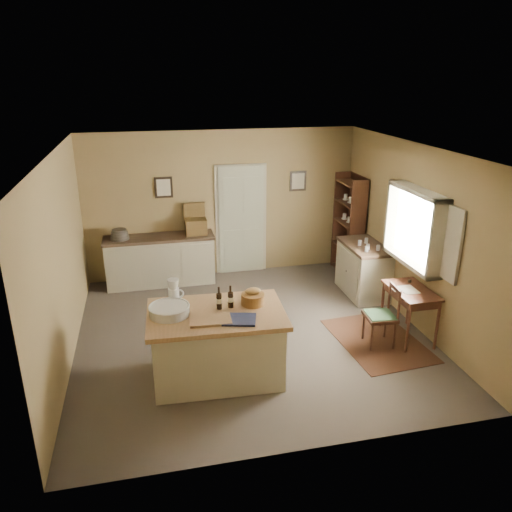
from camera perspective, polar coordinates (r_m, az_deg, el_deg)
The scene contains 16 objects.
ground at distance 7.51m, azimuth -0.59°, elevation -8.83°, with size 5.00×5.00×0.00m, color brown.
wall_back at distance 9.30m, azimuth -3.89°, elevation 5.94°, with size 5.00×0.10×2.70m, color olive.
wall_front at distance 4.74m, azimuth 5.80°, elevation -8.95°, with size 5.00×0.10×2.70m, color olive.
wall_left at distance 6.91m, azimuth -21.36°, elevation -0.66°, with size 0.10×5.00×2.70m, color olive.
wall_right at distance 7.83m, azimuth 17.56°, elevation 2.22°, with size 0.10×5.00×2.70m, color olive.
ceiling at distance 6.62m, azimuth -0.68°, elevation 12.00°, with size 5.00×5.00×0.00m, color silver.
door at distance 9.41m, azimuth -1.70°, elevation 4.28°, with size 0.97×0.06×2.11m, color #B8BA9D.
framed_prints at distance 9.23m, azimuth -2.68°, elevation 8.20°, with size 2.82×0.02×0.38m.
window at distance 7.58m, azimuth 17.95°, elevation 3.16°, with size 0.25×1.99×1.12m.
work_island at distance 6.34m, azimuth -4.55°, elevation -9.84°, with size 1.72×1.17×1.20m.
sideboard at distance 9.18m, azimuth -10.83°, elevation -0.28°, with size 1.95×0.55×1.18m.
rug at distance 7.53m, azimuth 13.73°, elevation -9.33°, with size 1.10×1.60×0.01m, color #412413.
writing_desk at distance 7.44m, azimuth 17.27°, elevation -4.37°, with size 0.52×0.85×0.82m.
desk_chair at distance 7.25m, azimuth 13.99°, elevation -6.74°, with size 0.41×0.41×0.87m, color #321A10, non-canonical shape.
right_cabinet at distance 8.80m, azimuth 12.18°, elevation -1.47°, with size 0.62×1.11×0.99m.
shelving_unit at distance 9.55m, azimuth 10.78°, elevation 3.45°, with size 0.32×0.85×1.88m.
Camera 1 is at (-1.37, -6.41, 3.67)m, focal length 35.00 mm.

